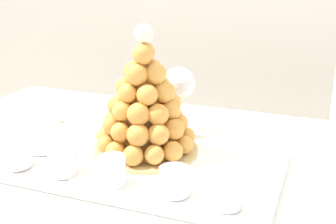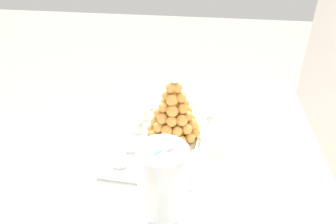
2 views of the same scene
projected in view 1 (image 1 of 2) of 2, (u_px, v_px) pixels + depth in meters
name	position (u px, v px, depth m)	size (l,w,h in m)	color
buffet_table	(228.00, 222.00, 0.96)	(1.61, 0.82, 0.77)	brown
serving_tray	(137.00, 164.00, 0.95)	(0.61, 0.34, 0.02)	white
croquembouche	(145.00, 106.00, 0.97)	(0.24, 0.24, 0.29)	tan
dessert_cup_left	(16.00, 155.00, 0.93)	(0.06, 0.06, 0.05)	silver
dessert_cup_mid_left	(63.00, 163.00, 0.90)	(0.06, 0.06, 0.05)	silver
dessert_cup_centre	(113.00, 172.00, 0.85)	(0.05, 0.05, 0.06)	silver
dessert_cup_mid_right	(175.00, 182.00, 0.82)	(0.06, 0.06, 0.05)	silver
dessert_cup_right	(227.00, 194.00, 0.78)	(0.05, 0.05, 0.05)	silver
creme_brulee_ramekin	(43.00, 143.00, 1.02)	(0.10, 0.10, 0.02)	white
wine_glass	(179.00, 85.00, 1.12)	(0.08, 0.08, 0.17)	silver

